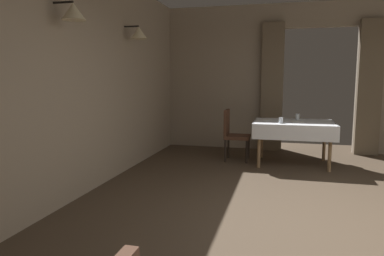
{
  "coord_description": "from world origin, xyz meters",
  "views": [
    {
      "loc": [
        -0.7,
        -3.51,
        1.46
      ],
      "look_at": [
        -1.69,
        0.36,
        0.92
      ],
      "focal_mm": 33.46,
      "sensor_mm": 36.0,
      "label": 1
    }
  ],
  "objects_px": {
    "chair_mid_left": "(233,132)",
    "glass_mid_d": "(297,117)",
    "plate_mid_b": "(298,122)",
    "plate_mid_a": "(266,120)",
    "dining_table_mid": "(294,127)",
    "glass_mid_c": "(281,120)"
  },
  "relations": [
    {
      "from": "dining_table_mid",
      "to": "glass_mid_d",
      "type": "distance_m",
      "value": 0.34
    },
    {
      "from": "dining_table_mid",
      "to": "glass_mid_c",
      "type": "relative_size",
      "value": 13.86
    },
    {
      "from": "plate_mid_b",
      "to": "glass_mid_d",
      "type": "distance_m",
      "value": 0.39
    },
    {
      "from": "dining_table_mid",
      "to": "plate_mid_a",
      "type": "height_order",
      "value": "plate_mid_a"
    },
    {
      "from": "plate_mid_b",
      "to": "glass_mid_d",
      "type": "bearing_deg",
      "value": 89.51
    },
    {
      "from": "chair_mid_left",
      "to": "glass_mid_d",
      "type": "xyz_separation_m",
      "value": [
        1.13,
        0.25,
        0.29
      ]
    },
    {
      "from": "chair_mid_left",
      "to": "plate_mid_a",
      "type": "height_order",
      "value": "chair_mid_left"
    },
    {
      "from": "dining_table_mid",
      "to": "plate_mid_b",
      "type": "relative_size",
      "value": 6.66
    },
    {
      "from": "dining_table_mid",
      "to": "chair_mid_left",
      "type": "xyz_separation_m",
      "value": [
        -1.06,
        0.06,
        -0.15
      ]
    },
    {
      "from": "plate_mid_b",
      "to": "plate_mid_a",
      "type": "bearing_deg",
      "value": 156.78
    },
    {
      "from": "chair_mid_left",
      "to": "dining_table_mid",
      "type": "bearing_deg",
      "value": -3.0
    },
    {
      "from": "chair_mid_left",
      "to": "glass_mid_d",
      "type": "distance_m",
      "value": 1.19
    },
    {
      "from": "plate_mid_a",
      "to": "plate_mid_b",
      "type": "xyz_separation_m",
      "value": [
        0.54,
        -0.23,
        0.0
      ]
    },
    {
      "from": "dining_table_mid",
      "to": "glass_mid_c",
      "type": "height_order",
      "value": "glass_mid_c"
    },
    {
      "from": "chair_mid_left",
      "to": "glass_mid_c",
      "type": "distance_m",
      "value": 0.95
    },
    {
      "from": "dining_table_mid",
      "to": "glass_mid_d",
      "type": "height_order",
      "value": "glass_mid_d"
    },
    {
      "from": "plate_mid_b",
      "to": "dining_table_mid",
      "type": "bearing_deg",
      "value": 127.73
    },
    {
      "from": "chair_mid_left",
      "to": "glass_mid_c",
      "type": "bearing_deg",
      "value": -22.33
    },
    {
      "from": "plate_mid_a",
      "to": "chair_mid_left",
      "type": "bearing_deg",
      "value": -171.01
    },
    {
      "from": "plate_mid_b",
      "to": "glass_mid_c",
      "type": "distance_m",
      "value": 0.35
    },
    {
      "from": "plate_mid_b",
      "to": "glass_mid_c",
      "type": "relative_size",
      "value": 2.08
    },
    {
      "from": "glass_mid_c",
      "to": "glass_mid_d",
      "type": "xyz_separation_m",
      "value": [
        0.29,
        0.59,
        0.01
      ]
    }
  ]
}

